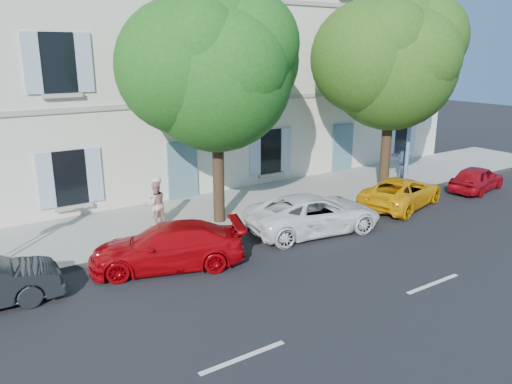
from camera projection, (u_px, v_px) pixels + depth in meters
ground at (332, 239)px, 16.51m from camera, size 90.00×90.00×0.00m
sidewalk at (257, 203)px, 20.05m from camera, size 36.00×4.50×0.15m
kerb at (290, 218)px, 18.31m from camera, size 36.00×0.16×0.16m
building at (188, 51)px, 23.04m from camera, size 28.00×7.00×12.00m
car_red_coupe at (167, 246)px, 14.18m from camera, size 4.71×3.15×1.27m
car_white_coupe at (314, 213)px, 16.98m from camera, size 4.98×2.87×1.31m
car_yellow_supercar at (402, 192)px, 19.78m from camera, size 4.62×3.05×1.18m
car_red_hatchback at (477, 178)px, 21.98m from camera, size 3.54×1.96×1.14m
tree_left at (216, 76)px, 16.41m from camera, size 5.07×5.07×7.85m
tree_right at (392, 66)px, 20.44m from camera, size 5.31×5.31×8.19m
street_lamp at (417, 76)px, 21.20m from camera, size 0.28×1.81×8.51m
pedestrian_a at (156, 201)px, 17.15m from camera, size 0.74×0.71×1.71m
pedestrian_b at (155, 204)px, 17.04m from camera, size 0.79×0.63×1.59m
pedestrian_c at (404, 160)px, 23.41m from camera, size 0.61×1.11×1.79m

